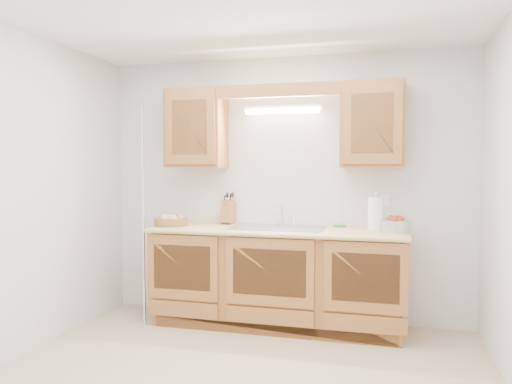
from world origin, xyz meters
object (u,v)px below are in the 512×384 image
(knife_block, at_px, (228,212))
(apple_bowl, at_px, (395,225))
(paper_towel, at_px, (376,215))
(fruit_basket, at_px, (171,221))

(knife_block, bearing_deg, apple_bowl, -3.35)
(paper_towel, xyz_separation_m, apple_bowl, (0.16, -0.00, -0.08))
(fruit_basket, height_order, knife_block, knife_block)
(apple_bowl, bearing_deg, knife_block, 172.49)
(paper_towel, relative_size, apple_bowl, 1.03)
(fruit_basket, xyz_separation_m, apple_bowl, (2.06, 0.05, 0.02))
(paper_towel, bearing_deg, fruit_basket, -178.49)
(apple_bowl, bearing_deg, fruit_basket, -178.67)
(knife_block, distance_m, paper_towel, 1.42)
(fruit_basket, height_order, paper_towel, paper_towel)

